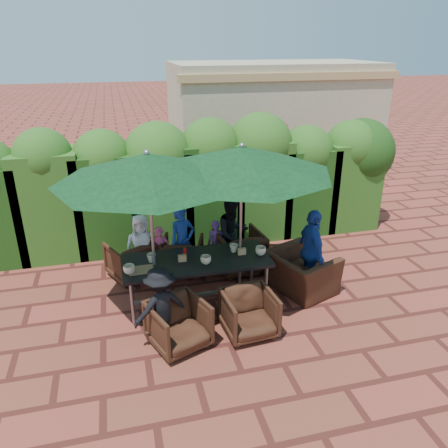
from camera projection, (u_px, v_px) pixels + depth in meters
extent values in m
plane|color=brown|center=(212.00, 300.00, 6.89)|extent=(80.00, 80.00, 0.00)
cube|color=black|center=(196.00, 261.00, 6.57)|extent=(2.20, 0.90, 0.05)
cube|color=gray|center=(197.00, 295.00, 6.81)|extent=(2.00, 0.05, 0.05)
cylinder|color=gray|center=(132.00, 303.00, 6.18)|extent=(0.05, 0.05, 0.70)
cylinder|color=gray|center=(130.00, 279.00, 6.80)|extent=(0.05, 0.05, 0.70)
cylinder|color=gray|center=(266.00, 285.00, 6.63)|extent=(0.05, 0.05, 0.70)
cylinder|color=gray|center=(252.00, 264.00, 7.25)|extent=(0.05, 0.05, 0.70)
cylinder|color=gray|center=(157.00, 307.00, 6.69)|extent=(0.44, 0.44, 0.03)
cylinder|color=gray|center=(152.00, 237.00, 6.23)|extent=(0.04, 0.04, 2.40)
cone|color=black|center=(148.00, 167.00, 5.83)|extent=(2.59, 2.59, 0.38)
sphere|color=gray|center=(147.00, 153.00, 5.75)|extent=(0.08, 0.08, 0.08)
cylinder|color=gray|center=(239.00, 292.00, 7.07)|extent=(0.44, 0.44, 0.03)
cylinder|color=gray|center=(241.00, 225.00, 6.61)|extent=(0.04, 0.04, 2.40)
cone|color=black|center=(242.00, 160.00, 6.21)|extent=(2.68, 2.68, 0.38)
sphere|color=gray|center=(242.00, 146.00, 6.14)|extent=(0.08, 0.08, 0.08)
imported|color=black|center=(131.00, 258.00, 7.45)|extent=(0.90, 0.88, 0.72)
imported|color=black|center=(182.00, 254.00, 7.61)|extent=(0.84, 0.81, 0.70)
imported|color=black|center=(239.00, 249.00, 7.67)|extent=(0.85, 0.80, 0.80)
imported|color=black|center=(179.00, 322.00, 5.75)|extent=(0.89, 0.86, 0.72)
imported|color=black|center=(249.00, 311.00, 6.00)|extent=(0.73, 0.69, 0.70)
imported|color=black|center=(301.00, 266.00, 7.00)|extent=(0.97, 1.17, 0.88)
imported|color=white|center=(142.00, 246.00, 7.40)|extent=(0.56, 0.34, 1.13)
imported|color=#1C3F9A|center=(183.00, 242.00, 7.44)|extent=(0.54, 0.48, 1.24)
imported|color=black|center=(232.00, 233.00, 7.68)|extent=(0.70, 0.54, 1.29)
imported|color=black|center=(161.00, 307.00, 5.71)|extent=(0.79, 0.55, 1.14)
imported|color=#1C3F9A|center=(311.00, 251.00, 6.94)|extent=(0.42, 0.82, 1.38)
imported|color=#EF5489|center=(160.00, 252.00, 7.47)|extent=(0.37, 0.33, 0.89)
imported|color=#7C4494|center=(216.00, 245.00, 7.70)|extent=(0.38, 0.34, 0.90)
imported|color=green|center=(228.00, 166.00, 10.62)|extent=(1.89, 1.32, 1.91)
imported|color=#EF5489|center=(277.00, 160.00, 11.20)|extent=(1.02, 0.77, 1.91)
imported|color=gray|center=(300.00, 164.00, 11.14)|extent=(1.11, 1.14, 1.71)
imported|color=beige|center=(129.00, 269.00, 6.13)|extent=(0.17, 0.17, 0.13)
imported|color=beige|center=(152.00, 258.00, 6.46)|extent=(0.14, 0.14, 0.13)
imported|color=beige|center=(206.00, 260.00, 6.41)|extent=(0.16, 0.16, 0.13)
imported|color=beige|center=(234.00, 248.00, 6.77)|extent=(0.13, 0.13, 0.13)
imported|color=beige|center=(261.00, 251.00, 6.67)|extent=(0.17, 0.17, 0.13)
cylinder|color=#B20C0A|center=(185.00, 253.00, 6.55)|extent=(0.04, 0.04, 0.17)
cylinder|color=#4C230C|center=(185.00, 252.00, 6.60)|extent=(0.04, 0.04, 0.17)
cube|color=olive|center=(141.00, 270.00, 6.24)|extent=(0.35, 0.25, 0.02)
cube|color=tan|center=(182.00, 258.00, 6.48)|extent=(0.12, 0.06, 0.10)
cube|color=tan|center=(242.00, 251.00, 6.69)|extent=(0.12, 0.06, 0.10)
cube|color=#17350E|center=(51.00, 205.00, 7.99)|extent=(1.15, 0.95, 2.00)
sphere|color=#17350E|center=(43.00, 157.00, 7.63)|extent=(1.03, 1.03, 1.03)
cube|color=#17350E|center=(107.00, 203.00, 8.23)|extent=(1.15, 0.95, 1.92)
sphere|color=#17350E|center=(102.00, 158.00, 7.89)|extent=(1.06, 1.06, 1.06)
cube|color=#17350E|center=(160.00, 199.00, 8.46)|extent=(1.15, 0.95, 1.90)
sphere|color=#17350E|center=(158.00, 156.00, 8.13)|extent=(1.28, 1.28, 1.28)
cube|color=#17350E|center=(211.00, 192.00, 8.67)|extent=(1.15, 0.95, 1.99)
sphere|color=#17350E|center=(210.00, 148.00, 8.32)|extent=(1.15, 1.15, 1.15)
cube|color=#17350E|center=(258.00, 188.00, 8.89)|extent=(1.15, 0.95, 2.00)
sphere|color=#17350E|center=(260.00, 145.00, 8.54)|extent=(1.27, 1.27, 1.27)
cube|color=#17350E|center=(304.00, 189.00, 9.16)|extent=(1.15, 0.95, 1.79)
sphere|color=#17350E|center=(306.00, 152.00, 8.85)|extent=(1.10, 1.10, 1.10)
cube|color=#17350E|center=(347.00, 184.00, 9.37)|extent=(1.15, 0.95, 1.85)
sphere|color=#17350E|center=(351.00, 146.00, 9.05)|extent=(1.10, 1.10, 1.10)
sphere|color=#17350E|center=(361.00, 152.00, 9.27)|extent=(1.40, 1.40, 1.40)
cube|color=#C7B594|center=(273.00, 118.00, 13.30)|extent=(6.00, 3.00, 3.20)
cube|color=tan|center=(294.00, 76.00, 11.50)|extent=(6.20, 0.25, 0.20)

